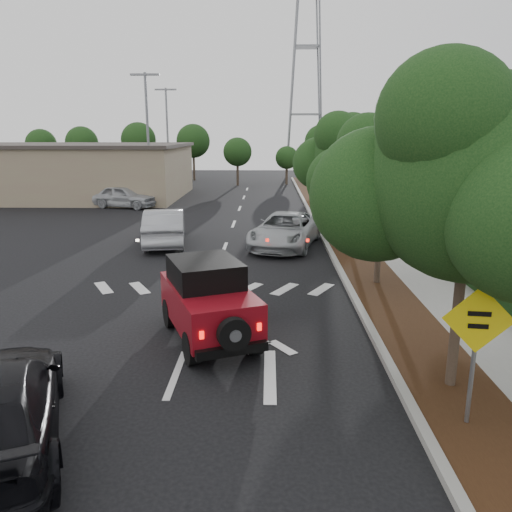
{
  "coord_description": "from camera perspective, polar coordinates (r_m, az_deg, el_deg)",
  "views": [
    {
      "loc": [
        1.94,
        -9.65,
        4.99
      ],
      "look_at": [
        1.63,
        3.0,
        1.86
      ],
      "focal_mm": 35.0,
      "sensor_mm": 36.0,
      "label": 1
    }
  ],
  "objects": [
    {
      "name": "ground",
      "position": [
        11.04,
        -9.12,
        -13.17
      ],
      "size": [
        120.0,
        120.0,
        0.0
      ],
      "primitive_type": "plane",
      "color": "black",
      "rests_on": "ground"
    },
    {
      "name": "curb",
      "position": [
        22.36,
        8.2,
        1.04
      ],
      "size": [
        0.2,
        70.0,
        0.15
      ],
      "primitive_type": "cube",
      "color": "#9E9B93",
      "rests_on": "ground"
    },
    {
      "name": "planting_strip",
      "position": [
        22.51,
        10.73,
        0.99
      ],
      "size": [
        1.8,
        70.0,
        0.12
      ],
      "primitive_type": "cube",
      "color": "black",
      "rests_on": "ground"
    },
    {
      "name": "sidewalk",
      "position": [
        22.89,
        15.43,
        0.94
      ],
      "size": [
        2.0,
        70.0,
        0.12
      ],
      "primitive_type": "cube",
      "color": "gray",
      "rests_on": "ground"
    },
    {
      "name": "hedge",
      "position": [
        23.2,
        18.84,
        1.72
      ],
      "size": [
        0.8,
        70.0,
        0.8
      ],
      "primitive_type": "cube",
      "color": "black",
      "rests_on": "ground"
    },
    {
      "name": "commercial_building",
      "position": [
        43.63,
        -23.17,
        8.85
      ],
      "size": [
        22.0,
        12.0,
        4.0
      ],
      "primitive_type": "cube",
      "color": "gray",
      "rests_on": "ground"
    },
    {
      "name": "transmission_tower",
      "position": [
        58.01,
        5.48,
        8.88
      ],
      "size": [
        7.0,
        4.0,
        28.0
      ],
      "primitive_type": null,
      "color": "slate",
      "rests_on": "ground"
    },
    {
      "name": "street_tree_near",
      "position": [
        11.05,
        21.23,
        -13.98
      ],
      "size": [
        3.8,
        3.8,
        5.92
      ],
      "primitive_type": null,
      "color": "black",
      "rests_on": "ground"
    },
    {
      "name": "street_tree_mid",
      "position": [
        17.3,
        13.58,
        -3.28
      ],
      "size": [
        3.2,
        3.2,
        5.32
      ],
      "primitive_type": null,
      "color": "black",
      "rests_on": "ground"
    },
    {
      "name": "street_tree_far",
      "position": [
        23.48,
        10.34,
        1.39
      ],
      "size": [
        3.4,
        3.4,
        5.62
      ],
      "primitive_type": null,
      "color": "black",
      "rests_on": "ground"
    },
    {
      "name": "light_pole_a",
      "position": [
        36.98,
        -11.86,
        5.83
      ],
      "size": [
        2.0,
        0.22,
        9.0
      ],
      "primitive_type": null,
      "color": "slate",
      "rests_on": "ground"
    },
    {
      "name": "light_pole_b",
      "position": [
        48.83,
        -9.84,
        7.82
      ],
      "size": [
        2.0,
        0.22,
        9.0
      ],
      "primitive_type": null,
      "color": "slate",
      "rests_on": "ground"
    },
    {
      "name": "red_jeep",
      "position": [
        12.44,
        -5.66,
        -4.88
      ],
      "size": [
        2.91,
        4.03,
        1.97
      ],
      "rotation": [
        0.0,
        0.0,
        0.39
      ],
      "color": "black",
      "rests_on": "ground"
    },
    {
      "name": "silver_suv_ahead",
      "position": [
        22.4,
        3.37,
        2.97
      ],
      "size": [
        3.79,
        5.91,
        1.52
      ],
      "primitive_type": "imported",
      "rotation": [
        0.0,
        0.0,
        -0.25
      ],
      "color": "#ACB0B4",
      "rests_on": "ground"
    },
    {
      "name": "silver_sedan_oncoming",
      "position": [
        23.23,
        -10.4,
        3.32
      ],
      "size": [
        2.52,
        5.2,
        1.64
      ],
      "primitive_type": "imported",
      "rotation": [
        0.0,
        0.0,
        3.3
      ],
      "color": "#A7A8AE",
      "rests_on": "ground"
    },
    {
      "name": "parked_suv",
      "position": [
        35.52,
        -14.84,
        6.6
      ],
      "size": [
        4.87,
        3.04,
        1.55
      ],
      "primitive_type": "imported",
      "rotation": [
        0.0,
        0.0,
        1.28
      ],
      "color": "#B3B6BB",
      "rests_on": "ground"
    },
    {
      "name": "speed_hump_sign",
      "position": [
        9.11,
        23.88,
        -8.46
      ],
      "size": [
        1.16,
        0.16,
        2.47
      ],
      "rotation": [
        0.0,
        0.0,
        -0.11
      ],
      "color": "slate",
      "rests_on": "ground"
    }
  ]
}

